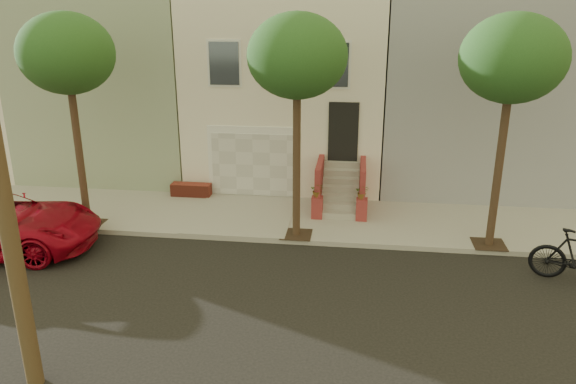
# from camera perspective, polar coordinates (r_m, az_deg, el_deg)

# --- Properties ---
(ground) EXTENTS (90.00, 90.00, 0.00)m
(ground) POSITION_cam_1_polar(r_m,az_deg,el_deg) (13.02, -5.62, -11.56)
(ground) COLOR black
(ground) RESTS_ON ground
(sidewalk) EXTENTS (40.00, 3.70, 0.15)m
(sidewalk) POSITION_cam_1_polar(r_m,az_deg,el_deg) (17.72, -1.82, -2.66)
(sidewalk) COLOR #9C998E
(sidewalk) RESTS_ON ground
(house_row) EXTENTS (33.10, 11.70, 7.00)m
(house_row) POSITION_cam_1_polar(r_m,az_deg,el_deg) (22.46, 0.49, 11.37)
(house_row) COLOR beige
(house_row) RESTS_ON sidewalk
(tree_left) EXTENTS (2.70, 2.57, 6.30)m
(tree_left) POSITION_cam_1_polar(r_m,az_deg,el_deg) (16.97, -22.04, 13.09)
(tree_left) COLOR #2D2116
(tree_left) RESTS_ON sidewalk
(tree_mid) EXTENTS (2.70, 2.57, 6.30)m
(tree_mid) POSITION_cam_1_polar(r_m,az_deg,el_deg) (14.97, 0.96, 13.82)
(tree_mid) COLOR #2D2116
(tree_mid) RESTS_ON sidewalk
(tree_right) EXTENTS (2.70, 2.57, 6.30)m
(tree_right) POSITION_cam_1_polar(r_m,az_deg,el_deg) (15.36, 22.34, 12.58)
(tree_right) COLOR #2D2116
(tree_right) RESTS_ON sidewalk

